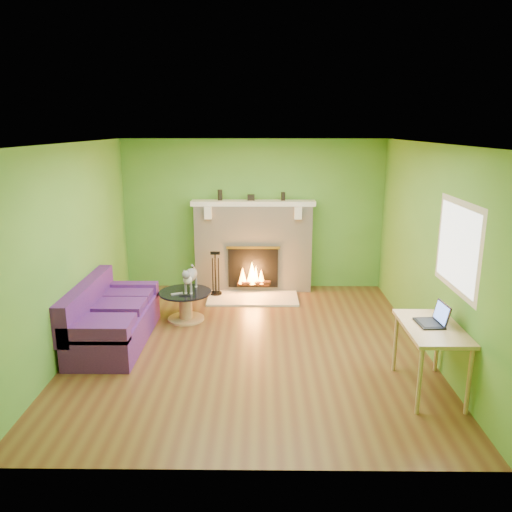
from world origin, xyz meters
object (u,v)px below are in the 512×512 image
Objects in this scene: desk at (432,334)px; coffee_table at (186,304)px; cat at (191,278)px; sofa at (110,319)px.

coffee_table is at bearing 145.26° from desk.
cat is at bearing 32.01° from coffee_table.
sofa is 2.35× the size of coffee_table.
coffee_table is 1.24× the size of cat.
sofa is 2.90× the size of cat.
cat reaches higher than sofa.
sofa is at bearing 161.97° from desk.
coffee_table is at bearing -142.22° from cat.
sofa is 4.02m from desk.
sofa is 1.18m from coffee_table.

